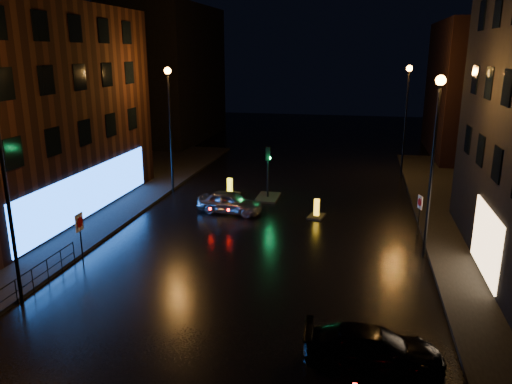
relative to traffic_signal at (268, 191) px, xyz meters
The scene contains 17 objects.
ground 14.06m from the traffic_signal, 85.10° to the right, with size 120.00×120.00×0.00m, color black.
pavement_left 14.14m from the traffic_signal, 154.89° to the right, with size 12.00×44.00×0.15m, color black.
building_left 16.45m from the traffic_signal, 157.24° to the right, with size 10.00×18.00×12.00m, color black.
building_far_left 26.50m from the traffic_signal, 125.18° to the left, with size 8.00×16.00×14.00m, color black.
building_far_right 24.83m from the traffic_signal, 48.01° to the left, with size 8.00×14.00×12.00m, color black.
street_lamp_lnear 18.03m from the traffic_signal, 112.42° to the right, with size 0.44×0.44×8.37m.
street_lamp_lfar 8.32m from the traffic_signal, behind, with size 0.44×0.44×8.37m.
street_lamp_rnear 13.06m from the traffic_signal, 41.63° to the right, with size 0.44×0.44×8.37m.
street_lamp_rfar 13.06m from the traffic_signal, 41.63° to the left, with size 0.44×0.44×8.37m.
traffic_signal is the anchor object (origin of this frame).
guard_railing 16.47m from the traffic_signal, 114.39° to the right, with size 0.05×6.04×1.00m.
silver_hatchback 3.84m from the traffic_signal, 115.56° to the right, with size 1.56×3.88×1.32m, color #9C9EA3.
dark_sedan 18.45m from the traffic_signal, 69.33° to the right, with size 1.73×4.24×1.23m, color black.
bollard_near 4.77m from the traffic_signal, 42.63° to the right, with size 1.06×1.40×1.10m.
bollard_far 2.65m from the traffic_signal, behind, with size 1.32×1.58×1.18m.
road_sign_left 13.74m from the traffic_signal, 117.25° to the right, with size 0.09×0.59×2.42m.
road_sign_right 10.37m from the traffic_signal, 29.36° to the right, with size 0.20×0.51×2.15m.
Camera 1 is at (4.56, -17.03, 9.35)m, focal length 35.00 mm.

